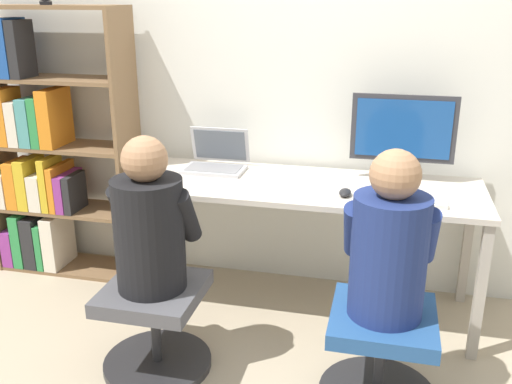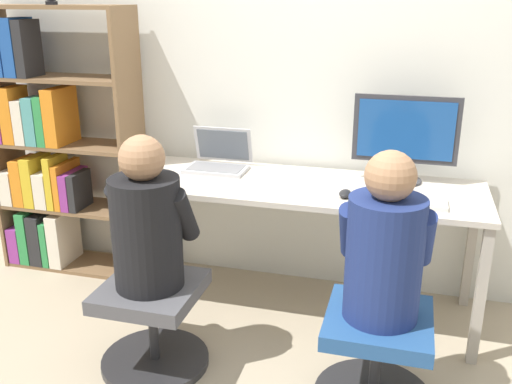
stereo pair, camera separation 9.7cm
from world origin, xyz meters
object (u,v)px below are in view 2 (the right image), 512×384
(office_chair_left, at_px, (376,354))
(person_at_laptop, at_px, (147,222))
(keyboard, at_px, (402,201))
(bookshelf, at_px, (48,154))
(person_at_monitor, at_px, (385,247))
(office_chair_right, at_px, (153,320))
(laptop, at_px, (218,161))
(desktop_monitor, at_px, (405,137))

(office_chair_left, height_order, person_at_laptop, person_at_laptop)
(office_chair_left, bearing_deg, keyboard, 84.66)
(bookshelf, bearing_deg, keyboard, -7.57)
(person_at_monitor, distance_m, person_at_laptop, 1.07)
(keyboard, bearing_deg, office_chair_left, -95.34)
(office_chair_left, height_order, bookshelf, bookshelf)
(office_chair_left, bearing_deg, person_at_laptop, -179.85)
(person_at_monitor, xyz_separation_m, person_at_laptop, (-1.07, -0.01, -0.00))
(office_chair_right, bearing_deg, person_at_monitor, 0.71)
(laptop, relative_size, person_at_monitor, 0.49)
(office_chair_right, distance_m, bookshelf, 1.49)
(desktop_monitor, xyz_separation_m, laptop, (-1.06, -0.03, -0.20))
(desktop_monitor, height_order, person_at_laptop, desktop_monitor)
(bookshelf, bearing_deg, office_chair_right, -37.88)
(laptop, relative_size, keyboard, 0.83)
(laptop, distance_m, keyboard, 1.12)
(desktop_monitor, xyz_separation_m, office_chair_left, (-0.04, -0.91, -0.77))
(laptop, xyz_separation_m, person_at_laptop, (-0.05, -0.87, -0.05))
(desktop_monitor, relative_size, keyboard, 1.30)
(keyboard, xyz_separation_m, person_at_monitor, (-0.05, -0.55, -0.01))
(desktop_monitor, relative_size, laptop, 1.57)
(person_at_laptop, xyz_separation_m, bookshelf, (-1.10, 0.85, 0.02))
(person_at_laptop, bearing_deg, person_at_monitor, 0.43)
(person_at_monitor, bearing_deg, laptop, 139.63)
(desktop_monitor, distance_m, person_at_laptop, 1.45)
(laptop, relative_size, office_chair_left, 0.67)
(office_chair_left, bearing_deg, bookshelf, 158.60)
(desktop_monitor, height_order, laptop, desktop_monitor)
(desktop_monitor, distance_m, office_chair_left, 1.19)
(keyboard, bearing_deg, desktop_monitor, 92.55)
(office_chair_right, relative_size, person_at_monitor, 0.73)
(office_chair_left, relative_size, bookshelf, 0.31)
(desktop_monitor, height_order, keyboard, desktop_monitor)
(person_at_laptop, distance_m, bookshelf, 1.39)
(person_at_monitor, bearing_deg, office_chair_left, -90.00)
(person_at_laptop, relative_size, bookshelf, 0.43)
(office_chair_right, relative_size, person_at_laptop, 0.73)
(keyboard, distance_m, person_at_monitor, 0.55)
(keyboard, relative_size, person_at_monitor, 0.59)
(keyboard, distance_m, office_chair_right, 1.36)
(office_chair_right, xyz_separation_m, person_at_monitor, (1.07, 0.01, 0.51))
(person_at_laptop, bearing_deg, keyboard, 26.50)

